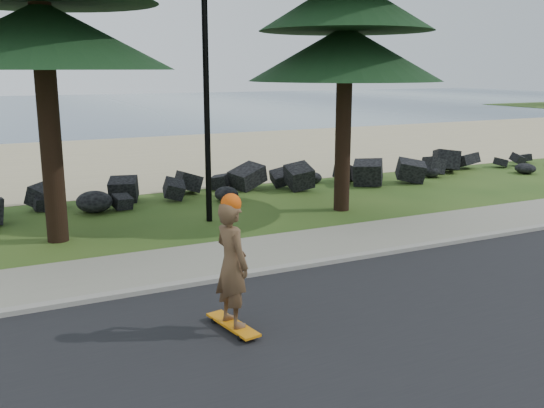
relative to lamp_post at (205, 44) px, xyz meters
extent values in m
plane|color=#254515|center=(0.00, -3.20, -4.13)|extent=(160.00, 160.00, 0.00)
cube|color=black|center=(0.00, -7.70, -4.12)|extent=(160.00, 7.00, 0.02)
cube|color=gray|center=(0.00, -4.10, -4.08)|extent=(160.00, 0.20, 0.10)
cube|color=gray|center=(0.00, -3.00, -4.09)|extent=(160.00, 2.00, 0.08)
cube|color=tan|center=(0.00, 11.30, -4.13)|extent=(160.00, 15.00, 0.01)
cube|color=#344C64|center=(0.00, 47.80, -4.13)|extent=(160.00, 58.00, 0.01)
cylinder|color=black|center=(0.00, 0.00, -0.13)|extent=(0.14, 0.14, 8.00)
cube|color=orange|center=(-1.91, -6.08, -4.03)|extent=(0.42, 1.08, 0.03)
imported|color=brown|center=(-1.91, -6.08, -3.14)|extent=(0.52, 0.70, 1.75)
sphere|color=#DE4D0C|center=(-1.91, -6.08, -2.30)|extent=(0.28, 0.28, 0.28)
camera|label=1|loc=(-4.88, -13.39, -0.55)|focal=40.00mm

